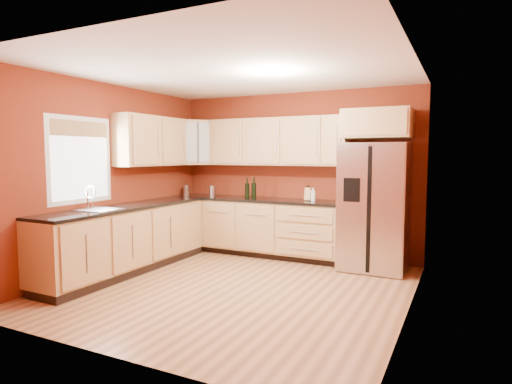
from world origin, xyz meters
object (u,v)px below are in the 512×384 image
canister_left (186,190)px  soap_dispenser (313,195)px  refrigerator (374,207)px  knife_block (308,194)px  wine_bottle_a (247,188)px

canister_left → soap_dispenser: 2.29m
refrigerator → knife_block: (-1.01, 0.10, 0.13)m
wine_bottle_a → soap_dispenser: bearing=-2.1°
canister_left → soap_dispenser: soap_dispenser is taller
canister_left → knife_block: size_ratio=0.90×
canister_left → knife_block: (2.19, 0.10, 0.01)m
refrigerator → canister_left: refrigerator is taller
canister_left → wine_bottle_a: bearing=4.0°
refrigerator → wine_bottle_a: size_ratio=5.51×
canister_left → soap_dispenser: bearing=0.9°
wine_bottle_a → soap_dispenser: (1.14, -0.04, -0.06)m
wine_bottle_a → knife_block: (1.04, 0.02, -0.07)m
refrigerator → wine_bottle_a: (-2.05, 0.08, 0.19)m
soap_dispenser → wine_bottle_a: bearing=177.9°
canister_left → knife_block: 2.19m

